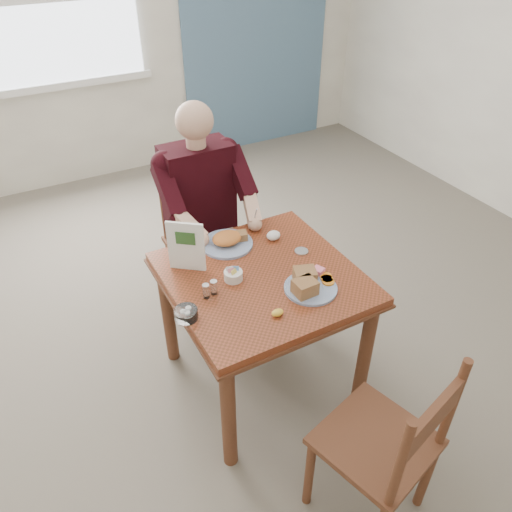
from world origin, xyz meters
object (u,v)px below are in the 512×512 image
chair_far (201,240)px  diner (204,201)px  chair_near (386,447)px  far_plate (228,240)px  near_plate (308,284)px  table (262,292)px

chair_far → diner: 0.34m
chair_near → far_plate: size_ratio=2.79×
chair_near → near_plate: (0.08, 0.71, 0.30)m
chair_near → diner: size_ratio=0.69×
chair_far → chair_near: same height
diner → far_plate: 0.40m
chair_far → far_plate: bearing=-94.2°
near_plate → chair_far: bearing=97.8°
far_plate → diner: bearing=84.9°
table → chair_near: bearing=-86.2°
table → chair_far: size_ratio=0.97×
table → far_plate: far_plate is taller
table → near_plate: size_ratio=3.25×
chair_far → chair_near: (0.06, -1.71, 0.00)m
chair_far → chair_near: bearing=-88.0°
table → diner: bearing=90.0°
diner → table: bearing=-90.0°
chair_near → far_plate: bearing=94.5°
chair_near → near_plate: bearing=83.9°
chair_near → far_plate: 1.26m
chair_near → table: bearing=93.8°
chair_far → diner: bearing=-90.0°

